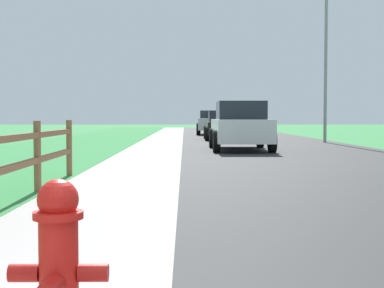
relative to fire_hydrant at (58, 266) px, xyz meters
name	(u,v)px	position (x,y,z in m)	size (l,w,h in m)	color
ground_plane	(183,142)	(0.52, 23.74, -0.42)	(120.00, 120.00, 0.00)	#338441
road_asphalt	(253,140)	(4.02, 25.74, -0.42)	(7.00, 66.00, 0.01)	#2F2F2F
curb_concrete	(122,140)	(-2.48, 25.74, -0.42)	(6.00, 66.00, 0.01)	#AAA29E
grass_verge	(92,140)	(-3.98, 25.74, -0.42)	(5.00, 66.00, 0.00)	#338441
fire_hydrant	(58,266)	(0.00, 0.00, 0.00)	(0.47, 0.39, 0.84)	red
parked_suv_white	(240,126)	(2.51, 16.96, 0.39)	(2.01, 4.77, 1.67)	white
parked_car_black	(225,125)	(2.65, 25.99, 0.30)	(2.15, 4.59, 1.45)	black
parked_car_silver	(213,122)	(2.43, 34.35, 0.36)	(2.19, 4.42, 1.55)	#B7BABF
street_lamp	(328,47)	(6.95, 22.72, 3.79)	(1.17, 0.20, 7.20)	gray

